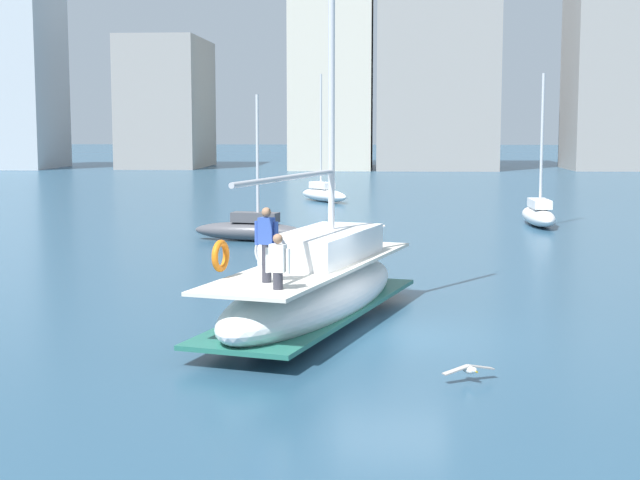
% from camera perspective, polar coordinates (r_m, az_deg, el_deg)
% --- Properties ---
extents(ground_plane, '(400.00, 400.00, 0.00)m').
position_cam_1_polar(ground_plane, '(21.76, 4.32, -5.77)').
color(ground_plane, '#284C66').
extents(main_sailboat, '(4.99, 9.89, 12.10)m').
position_cam_1_polar(main_sailboat, '(22.90, -0.26, -2.81)').
color(main_sailboat, white).
rests_on(main_sailboat, ground).
extents(moored_sloop_near, '(1.36, 5.31, 7.07)m').
position_cam_1_polar(moored_sloop_near, '(46.40, 12.82, 1.53)').
color(moored_sloop_near, white).
rests_on(moored_sloop_near, ground).
extents(moored_catamaran, '(4.91, 2.11, 5.93)m').
position_cam_1_polar(moored_catamaran, '(39.42, -4.14, 0.68)').
color(moored_catamaran, '#4C4C51').
rests_on(moored_catamaran, ground).
extents(moored_cutter_left, '(3.70, 4.68, 7.78)m').
position_cam_1_polar(moored_cutter_left, '(59.21, 0.22, 2.82)').
color(moored_cutter_left, white).
rests_on(moored_cutter_left, ground).
extents(seagull, '(1.02, 0.62, 0.17)m').
position_cam_1_polar(seagull, '(18.23, 8.82, -7.58)').
color(seagull, silver).
rests_on(seagull, ground).
extents(waterfront_buildings, '(86.20, 17.95, 25.42)m').
position_cam_1_polar(waterfront_buildings, '(104.72, 6.01, 10.25)').
color(waterfront_buildings, '#B2B7BC').
rests_on(waterfront_buildings, ground).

